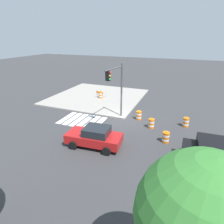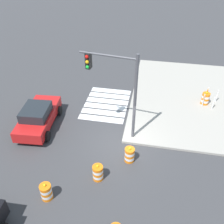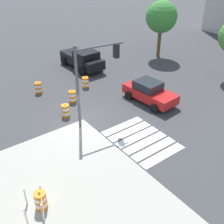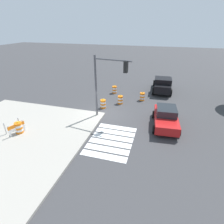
{
  "view_description": "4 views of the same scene",
  "coord_description": "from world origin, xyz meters",
  "px_view_note": "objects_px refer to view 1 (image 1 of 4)",
  "views": [
    {
      "loc": [
        -5.48,
        17.17,
        8.12
      ],
      "look_at": [
        0.48,
        2.32,
        1.66
      ],
      "focal_mm": 30.42,
      "sensor_mm": 36.0,
      "label": 1
    },
    {
      "loc": [
        -11.18,
        -1.51,
        10.72
      ],
      "look_at": [
        1.42,
        0.88,
        1.24
      ],
      "focal_mm": 40.03,
      "sensor_mm": 36.0,
      "label": 2
    },
    {
      "loc": [
        13.82,
        -7.82,
        10.38
      ],
      "look_at": [
        1.05,
        1.7,
        0.64
      ],
      "focal_mm": 43.43,
      "sensor_mm": 36.0,
      "label": 3
    },
    {
      "loc": [
        14.65,
        4.92,
        7.93
      ],
      "look_at": [
        1.62,
        1.17,
        1.17
      ],
      "focal_mm": 28.57,
      "sensor_mm": 36.0,
      "label": 4
    }
  ],
  "objects_px": {
    "traffic_light_pole": "(116,83)",
    "street_tree_streetside_mid": "(203,219)",
    "sports_car": "(95,137)",
    "traffic_barrel_median_far": "(166,137)",
    "traffic_barrel_near_corner": "(186,122)",
    "traffic_barrel_on_sidewalk": "(101,95)",
    "traffic_barrel_median_near": "(151,123)",
    "traffic_barrel_crosswalk_end": "(139,115)",
    "pickup_truck": "(221,155)",
    "construction_barricade": "(101,94)"
  },
  "relations": [
    {
      "from": "construction_barricade",
      "to": "pickup_truck",
      "type": "bearing_deg",
      "value": 141.85
    },
    {
      "from": "construction_barricade",
      "to": "street_tree_streetside_mid",
      "type": "bearing_deg",
      "value": 121.32
    },
    {
      "from": "traffic_barrel_median_far",
      "to": "construction_barricade",
      "type": "height_order",
      "value": "construction_barricade"
    },
    {
      "from": "traffic_barrel_median_far",
      "to": "traffic_barrel_on_sidewalk",
      "type": "distance_m",
      "value": 12.84
    },
    {
      "from": "traffic_barrel_near_corner",
      "to": "traffic_barrel_on_sidewalk",
      "type": "relative_size",
      "value": 1.0
    },
    {
      "from": "traffic_barrel_crosswalk_end",
      "to": "construction_barricade",
      "type": "distance_m",
      "value": 8.29
    },
    {
      "from": "traffic_barrel_near_corner",
      "to": "traffic_light_pole",
      "type": "relative_size",
      "value": 0.19
    },
    {
      "from": "traffic_barrel_median_far",
      "to": "construction_barricade",
      "type": "distance_m",
      "value": 13.05
    },
    {
      "from": "traffic_barrel_crosswalk_end",
      "to": "traffic_barrel_on_sidewalk",
      "type": "height_order",
      "value": "traffic_barrel_on_sidewalk"
    },
    {
      "from": "traffic_barrel_near_corner",
      "to": "traffic_barrel_median_near",
      "type": "bearing_deg",
      "value": 26.24
    },
    {
      "from": "traffic_barrel_crosswalk_end",
      "to": "traffic_barrel_on_sidewalk",
      "type": "bearing_deg",
      "value": -36.15
    },
    {
      "from": "sports_car",
      "to": "traffic_barrel_median_near",
      "type": "bearing_deg",
      "value": -126.04
    },
    {
      "from": "pickup_truck",
      "to": "traffic_barrel_median_near",
      "type": "relative_size",
      "value": 5.12
    },
    {
      "from": "traffic_barrel_near_corner",
      "to": "traffic_barrel_on_sidewalk",
      "type": "height_order",
      "value": "traffic_barrel_on_sidewalk"
    },
    {
      "from": "sports_car",
      "to": "traffic_barrel_crosswalk_end",
      "type": "distance_m",
      "value": 6.58
    },
    {
      "from": "traffic_light_pole",
      "to": "street_tree_streetside_mid",
      "type": "distance_m",
      "value": 14.73
    },
    {
      "from": "traffic_barrel_crosswalk_end",
      "to": "traffic_barrel_median_near",
      "type": "relative_size",
      "value": 1.0
    },
    {
      "from": "traffic_barrel_crosswalk_end",
      "to": "street_tree_streetside_mid",
      "type": "bearing_deg",
      "value": 109.23
    },
    {
      "from": "traffic_barrel_near_corner",
      "to": "pickup_truck",
      "type": "bearing_deg",
      "value": 111.51
    },
    {
      "from": "pickup_truck",
      "to": "traffic_barrel_crosswalk_end",
      "type": "xyz_separation_m",
      "value": [
        6.85,
        -5.69,
        -0.52
      ]
    },
    {
      "from": "pickup_truck",
      "to": "construction_barricade",
      "type": "height_order",
      "value": "pickup_truck"
    },
    {
      "from": "sports_car",
      "to": "traffic_barrel_median_far",
      "type": "height_order",
      "value": "sports_car"
    },
    {
      "from": "sports_car",
      "to": "street_tree_streetside_mid",
      "type": "height_order",
      "value": "street_tree_streetside_mid"
    },
    {
      "from": "traffic_barrel_on_sidewalk",
      "to": "street_tree_streetside_mid",
      "type": "distance_m",
      "value": 22.4
    },
    {
      "from": "traffic_barrel_near_corner",
      "to": "traffic_barrel_median_far",
      "type": "xyz_separation_m",
      "value": [
        1.41,
        3.67,
        0.0
      ]
    },
    {
      "from": "pickup_truck",
      "to": "traffic_barrel_median_near",
      "type": "height_order",
      "value": "pickup_truck"
    },
    {
      "from": "street_tree_streetside_mid",
      "to": "traffic_barrel_crosswalk_end",
      "type": "bearing_deg",
      "value": -70.77
    },
    {
      "from": "traffic_barrel_median_near",
      "to": "street_tree_streetside_mid",
      "type": "height_order",
      "value": "street_tree_streetside_mid"
    },
    {
      "from": "traffic_barrel_median_near",
      "to": "traffic_barrel_crosswalk_end",
      "type": "bearing_deg",
      "value": -42.83
    },
    {
      "from": "traffic_barrel_median_near",
      "to": "street_tree_streetside_mid",
      "type": "xyz_separation_m",
      "value": [
        -3.36,
        12.68,
        3.75
      ]
    },
    {
      "from": "traffic_barrel_near_corner",
      "to": "traffic_barrel_median_near",
      "type": "distance_m",
      "value": 3.37
    },
    {
      "from": "street_tree_streetside_mid",
      "to": "traffic_barrel_near_corner",
      "type": "bearing_deg",
      "value": -88.61
    },
    {
      "from": "traffic_light_pole",
      "to": "street_tree_streetside_mid",
      "type": "xyz_separation_m",
      "value": [
        -7.0,
        12.96,
        0.3
      ]
    },
    {
      "from": "construction_barricade",
      "to": "traffic_light_pole",
      "type": "relative_size",
      "value": 0.26
    },
    {
      "from": "sports_car",
      "to": "traffic_barrel_on_sidewalk",
      "type": "xyz_separation_m",
      "value": [
        4.59,
        -11.05,
        -0.21
      ]
    },
    {
      "from": "sports_car",
      "to": "traffic_barrel_median_far",
      "type": "xyz_separation_m",
      "value": [
        -5.12,
        -2.64,
        -0.36
      ]
    },
    {
      "from": "pickup_truck",
      "to": "traffic_barrel_median_far",
      "type": "xyz_separation_m",
      "value": [
        3.67,
        -2.05,
        -0.52
      ]
    },
    {
      "from": "sports_car",
      "to": "pickup_truck",
      "type": "bearing_deg",
      "value": -176.19
    },
    {
      "from": "street_tree_streetside_mid",
      "to": "traffic_barrel_median_near",
      "type": "bearing_deg",
      "value": -75.15
    },
    {
      "from": "sports_car",
      "to": "traffic_barrel_crosswalk_end",
      "type": "height_order",
      "value": "sports_car"
    },
    {
      "from": "traffic_light_pole",
      "to": "street_tree_streetside_mid",
      "type": "relative_size",
      "value": 0.94
    },
    {
      "from": "traffic_barrel_near_corner",
      "to": "street_tree_streetside_mid",
      "type": "relative_size",
      "value": 0.17
    },
    {
      "from": "sports_car",
      "to": "street_tree_streetside_mid",
      "type": "relative_size",
      "value": 0.76
    },
    {
      "from": "traffic_barrel_crosswalk_end",
      "to": "traffic_barrel_near_corner",
      "type": "bearing_deg",
      "value": -179.59
    },
    {
      "from": "traffic_light_pole",
      "to": "pickup_truck",
      "type": "bearing_deg",
      "value": 153.12
    },
    {
      "from": "sports_car",
      "to": "traffic_barrel_median_far",
      "type": "bearing_deg",
      "value": -152.71
    },
    {
      "from": "sports_car",
      "to": "traffic_light_pole",
      "type": "relative_size",
      "value": 0.81
    },
    {
      "from": "traffic_barrel_crosswalk_end",
      "to": "construction_barricade",
      "type": "relative_size",
      "value": 0.71
    },
    {
      "from": "sports_car",
      "to": "traffic_barrel_near_corner",
      "type": "distance_m",
      "value": 9.09
    },
    {
      "from": "traffic_barrel_median_near",
      "to": "traffic_light_pole",
      "type": "height_order",
      "value": "traffic_light_pole"
    }
  ]
}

